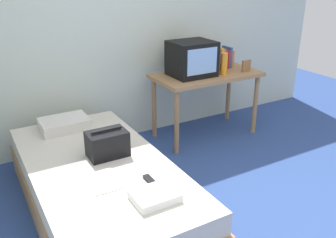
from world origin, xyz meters
TOP-DOWN VIEW (x-y plane):
  - ground_plane at (0.00, 0.00)m, footprint 8.00×8.00m
  - wall_back at (0.00, 2.00)m, footprint 5.20×0.10m
  - bed at (-0.83, 0.76)m, footprint 1.00×2.00m
  - desk at (0.70, 1.54)m, footprint 1.16×0.60m
  - tv at (0.51, 1.55)m, footprint 0.44×0.39m
  - water_bottle at (0.82, 1.40)m, footprint 0.08×0.08m
  - book_row at (0.98, 1.65)m, footprint 0.25×0.17m
  - picture_frame at (1.11, 1.38)m, footprint 0.11×0.02m
  - pillow at (-0.88, 1.50)m, footprint 0.42×0.30m
  - handbag at (-0.72, 0.83)m, footprint 0.30×0.20m
  - magazine at (-0.89, 0.49)m, footprint 0.21×0.29m
  - remote_dark at (-0.61, 0.33)m, footprint 0.04×0.16m
  - folded_towel at (-0.69, 0.13)m, footprint 0.28×0.22m

SIDE VIEW (x-z plane):
  - ground_plane at x=0.00m, z-range 0.00..0.00m
  - bed at x=-0.83m, z-range 0.00..0.42m
  - magazine at x=-0.89m, z-range 0.43..0.43m
  - remote_dark at x=-0.61m, z-range 0.43..0.45m
  - folded_towel at x=-0.69m, z-range 0.43..0.48m
  - pillow at x=-0.88m, z-range 0.43..0.53m
  - handbag at x=-0.72m, z-range 0.41..0.64m
  - desk at x=0.70m, z-range 0.27..0.99m
  - picture_frame at x=1.11m, z-range 0.72..0.85m
  - book_row at x=0.98m, z-range 0.71..0.95m
  - water_bottle at x=0.82m, z-range 0.72..0.95m
  - tv at x=0.51m, z-range 0.72..1.08m
  - wall_back at x=0.00m, z-range 0.00..2.60m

